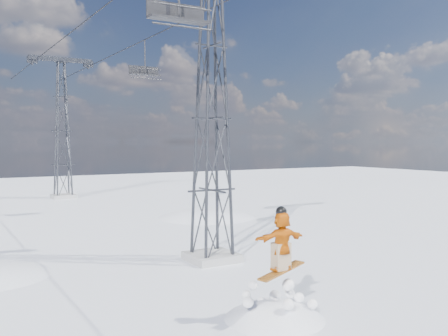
{
  "coord_description": "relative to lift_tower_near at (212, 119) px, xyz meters",
  "views": [
    {
      "loc": [
        -8.49,
        -8.67,
        4.6
      ],
      "look_at": [
        -0.59,
        4.73,
        3.79
      ],
      "focal_mm": 40.0,
      "sensor_mm": 36.0,
      "label": 1
    }
  ],
  "objects": [
    {
      "name": "ground",
      "position": [
        -0.8,
        -8.0,
        -5.47
      ],
      "size": [
        120.0,
        120.0,
        0.0
      ],
      "primitive_type": "plane",
      "color": "white",
      "rests_on": "ground"
    },
    {
      "name": "haul_cables",
      "position": [
        0.0,
        11.5,
        5.38
      ],
      "size": [
        4.46,
        51.0,
        0.06
      ],
      "color": "black",
      "rests_on": "ground"
    },
    {
      "name": "lift_chair_near",
      "position": [
        -2.2,
        -1.69,
        3.33
      ],
      "size": [
        2.07,
        0.6,
        2.57
      ],
      "color": "black",
      "rests_on": "ground"
    },
    {
      "name": "lift_tower_near",
      "position": [
        0.0,
        0.0,
        0.0
      ],
      "size": [
        5.2,
        1.8,
        11.43
      ],
      "color": "#999999",
      "rests_on": "ground"
    },
    {
      "name": "lift_tower_far",
      "position": [
        0.0,
        25.0,
        0.0
      ],
      "size": [
        5.2,
        1.8,
        11.43
      ],
      "color": "#999999",
      "rests_on": "ground"
    },
    {
      "name": "lift_chair_mid",
      "position": [
        2.2,
        12.43,
        3.46
      ],
      "size": [
        1.94,
        0.56,
        2.41
      ],
      "color": "black",
      "rests_on": "ground"
    }
  ]
}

